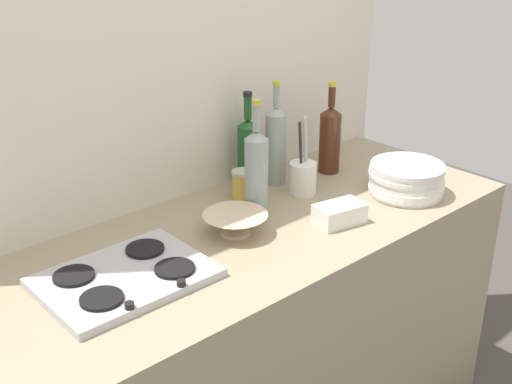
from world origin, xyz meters
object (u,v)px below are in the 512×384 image
at_px(wine_bottle_rightmost, 276,144).
at_px(butter_dish, 339,214).
at_px(stovetop_hob, 125,277).
at_px(wine_bottle_leftmost, 256,172).
at_px(condiment_jar_front, 242,184).
at_px(plate_stack, 406,179).
at_px(mixing_bowl, 235,223).
at_px(utensil_crock, 303,176).
at_px(wine_bottle_mid_right, 248,150).
at_px(wine_bottle_mid_left, 330,138).

distance_m(wine_bottle_rightmost, butter_dish, 0.40).
distance_m(stovetop_hob, wine_bottle_leftmost, 0.56).
relative_size(butter_dish, condiment_jar_front, 1.58).
bearing_deg(plate_stack, mixing_bowl, 165.64).
distance_m(plate_stack, condiment_jar_front, 0.57).
xyz_separation_m(butter_dish, utensil_crock, (0.08, 0.25, 0.03)).
relative_size(butter_dish, utensil_crock, 0.56).
bearing_deg(butter_dish, wine_bottle_mid_right, 91.07).
xyz_separation_m(wine_bottle_rightmost, condiment_jar_front, (-0.17, -0.02, -0.10)).
distance_m(wine_bottle_mid_right, wine_bottle_rightmost, 0.10).
bearing_deg(wine_bottle_leftmost, wine_bottle_rightmost, 33.80).
height_order(wine_bottle_mid_right, wine_bottle_rightmost, wine_bottle_rightmost).
distance_m(stovetop_hob, utensil_crock, 0.78).
bearing_deg(utensil_crock, wine_bottle_rightmost, 94.05).
height_order(wine_bottle_rightmost, utensil_crock, wine_bottle_rightmost).
distance_m(wine_bottle_leftmost, wine_bottle_rightmost, 0.28).
xyz_separation_m(wine_bottle_mid_right, mixing_bowl, (-0.29, -0.27, -0.09)).
distance_m(stovetop_hob, wine_bottle_rightmost, 0.81).
relative_size(wine_bottle_mid_left, wine_bottle_rightmost, 0.92).
distance_m(wine_bottle_leftmost, wine_bottle_mid_right, 0.25).
bearing_deg(wine_bottle_rightmost, wine_bottle_mid_right, 146.57).
bearing_deg(condiment_jar_front, wine_bottle_mid_right, 39.45).
height_order(wine_bottle_leftmost, wine_bottle_mid_left, wine_bottle_leftmost).
relative_size(wine_bottle_leftmost, wine_bottle_mid_right, 1.13).
xyz_separation_m(plate_stack, mixing_bowl, (-0.64, 0.16, -0.02)).
relative_size(stovetop_hob, butter_dish, 2.86).
bearing_deg(wine_bottle_mid_right, utensil_crock, -63.43).
bearing_deg(stovetop_hob, wine_bottle_rightmost, 16.61).
height_order(wine_bottle_mid_left, wine_bottle_rightmost, wine_bottle_rightmost).
xyz_separation_m(stovetop_hob, condiment_jar_front, (0.59, 0.21, 0.04)).
height_order(plate_stack, utensil_crock, utensil_crock).
relative_size(utensil_crock, condiment_jar_front, 2.83).
bearing_deg(condiment_jar_front, utensil_crock, -30.90).
height_order(wine_bottle_rightmost, mixing_bowl, wine_bottle_rightmost).
relative_size(wine_bottle_leftmost, utensil_crock, 1.39).
bearing_deg(condiment_jar_front, wine_bottle_mid_left, -4.87).
xyz_separation_m(wine_bottle_rightmost, utensil_crock, (0.01, -0.13, -0.09)).
bearing_deg(wine_bottle_mid_right, mixing_bowl, -136.85).
bearing_deg(wine_bottle_leftmost, condiment_jar_front, 67.62).
bearing_deg(wine_bottle_rightmost, butter_dish, -101.32).
relative_size(wine_bottle_mid_right, mixing_bowl, 1.70).
bearing_deg(butter_dish, stovetop_hob, 168.09).
relative_size(stovetop_hob, wine_bottle_leftmost, 1.15).
xyz_separation_m(wine_bottle_mid_left, butter_dish, (-0.30, -0.32, -0.10)).
height_order(wine_bottle_leftmost, wine_bottle_rightmost, wine_bottle_leftmost).
distance_m(wine_bottle_mid_right, utensil_crock, 0.22).
bearing_deg(mixing_bowl, butter_dish, -28.82).
bearing_deg(butter_dish, wine_bottle_rightmost, 78.68).
bearing_deg(wine_bottle_leftmost, plate_stack, -24.18).
bearing_deg(wine_bottle_rightmost, utensil_crock, -85.95).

